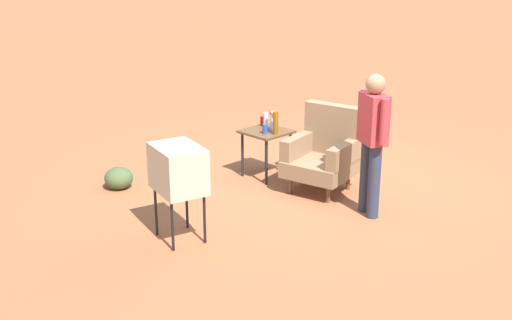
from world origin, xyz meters
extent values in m
plane|color=#A05B38|center=(0.00, 0.00, 0.00)|extent=(60.00, 60.00, 0.00)
cylinder|color=brown|center=(-0.18, -0.45, 0.11)|extent=(0.05, 0.05, 0.22)
cylinder|color=brown|center=(0.35, -0.34, 0.11)|extent=(0.05, 0.05, 0.22)
cylinder|color=brown|center=(-0.28, 0.08, 0.11)|extent=(0.05, 0.05, 0.22)
cylinder|color=brown|center=(0.24, 0.18, 0.11)|extent=(0.05, 0.05, 0.22)
cube|color=#8C6B4C|center=(0.03, -0.13, 0.32)|extent=(0.89, 0.89, 0.20)
cube|color=#8C6B4C|center=(-0.03, 0.18, 0.74)|extent=(0.78, 0.30, 0.64)
cube|color=#8C6B4C|center=(-0.28, -0.20, 0.55)|extent=(0.27, 0.70, 0.26)
cube|color=#8C6B4C|center=(0.35, -0.07, 0.55)|extent=(0.27, 0.70, 0.26)
cylinder|color=black|center=(-1.05, -0.44, 0.30)|extent=(0.04, 0.04, 0.61)
cylinder|color=black|center=(-0.60, -0.44, 0.30)|extent=(0.04, 0.04, 0.61)
cylinder|color=black|center=(-1.05, 0.01, 0.30)|extent=(0.04, 0.04, 0.61)
cylinder|color=black|center=(-0.60, 0.01, 0.30)|extent=(0.04, 0.04, 0.61)
cube|color=brown|center=(-0.83, -0.22, 0.62)|extent=(0.56, 0.56, 0.03)
cylinder|color=black|center=(0.15, -2.12, 0.28)|extent=(0.03, 0.03, 0.55)
cylinder|color=black|center=(-0.28, -2.01, 0.28)|extent=(0.03, 0.03, 0.55)
cylinder|color=black|center=(0.06, -2.47, 0.28)|extent=(0.03, 0.03, 0.55)
cylinder|color=black|center=(-0.37, -2.36, 0.28)|extent=(0.03, 0.03, 0.55)
cube|color=#BCB299|center=(-0.11, -2.24, 0.79)|extent=(0.69, 0.57, 0.48)
cube|color=#383D3F|center=(-0.06, -2.02, 0.79)|extent=(0.41, 0.12, 0.34)
cylinder|color=#2D3347|center=(0.80, -0.23, 0.43)|extent=(0.14, 0.14, 0.86)
cylinder|color=#2D3347|center=(0.98, -0.32, 0.43)|extent=(0.14, 0.14, 0.86)
cube|color=#BC383D|center=(0.89, -0.28, 1.14)|extent=(0.42, 0.36, 0.56)
cylinder|color=#BC383D|center=(0.68, -0.17, 1.17)|extent=(0.09, 0.09, 0.50)
cylinder|color=#BC383D|center=(1.10, -0.39, 1.17)|extent=(0.09, 0.09, 0.50)
sphere|color=#A37556|center=(0.89, -0.28, 1.53)|extent=(0.22, 0.22, 0.22)
cylinder|color=blue|center=(-0.74, -0.33, 0.70)|extent=(0.07, 0.07, 0.12)
cylinder|color=silver|center=(-0.95, -0.11, 0.74)|extent=(0.06, 0.06, 0.20)
cylinder|color=red|center=(-1.05, -0.07, 0.70)|extent=(0.07, 0.07, 0.12)
cylinder|color=brown|center=(-0.63, -0.26, 0.79)|extent=(0.07, 0.07, 0.30)
cylinder|color=silver|center=(-0.77, -0.15, 0.73)|extent=(0.09, 0.09, 0.18)
sphere|color=yellow|center=(-0.77, -0.15, 0.87)|extent=(0.07, 0.07, 0.07)
sphere|color=#E04C66|center=(-0.81, -0.14, 0.87)|extent=(0.07, 0.07, 0.07)
sphere|color=orange|center=(-0.73, -0.16, 0.87)|extent=(0.07, 0.07, 0.07)
ellipsoid|color=#475B33|center=(-1.83, -1.88, 0.14)|extent=(0.36, 0.36, 0.28)
camera|label=1|loc=(4.94, -6.09, 3.03)|focal=45.80mm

